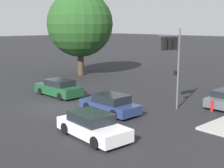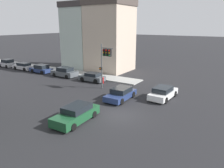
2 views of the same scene
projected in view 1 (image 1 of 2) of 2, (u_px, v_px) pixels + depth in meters
name	position (u px, v px, depth m)	size (l,w,h in m)	color
ground_plane	(55.00, 108.00, 23.66)	(300.00, 300.00, 0.00)	black
street_tree	(80.00, 24.00, 37.88)	(7.99, 7.99, 10.28)	#423323
traffic_signal	(172.00, 52.00, 22.11)	(0.61, 2.16, 5.93)	#515456
crossing_car_0	(92.00, 126.00, 17.28)	(4.68, 2.22, 1.41)	silver
crossing_car_1	(59.00, 88.00, 27.48)	(4.84, 2.18, 1.47)	#194728
crossing_car_2	(110.00, 104.00, 22.03)	(4.52, 2.10, 1.38)	navy
fire_hydrant	(212.00, 105.00, 22.47)	(0.22, 0.22, 0.92)	red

